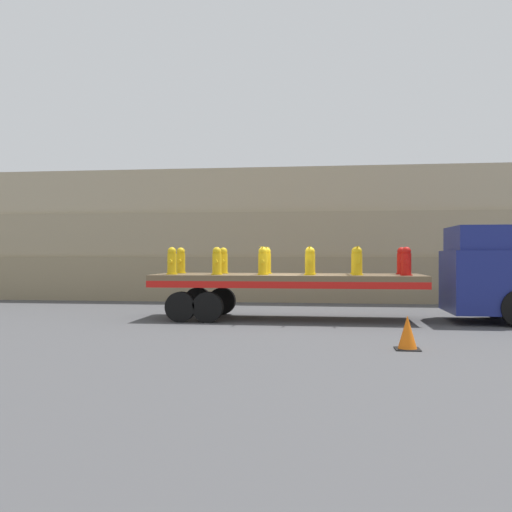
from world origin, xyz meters
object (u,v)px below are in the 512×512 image
object	(u,v)px
truck_cab	(493,273)
fire_hydrant_yellow_far_3	(311,261)
fire_hydrant_yellow_near_1	(217,261)
flatbed_trailer	(269,283)
fire_hydrant_yellow_near_2	(263,261)
fire_hydrant_red_far_5	(402,261)
fire_hydrant_yellow_far_0	(181,261)
fire_hydrant_yellow_near_4	(358,261)
fire_hydrant_yellow_far_1	(223,261)
fire_hydrant_yellow_far_4	(356,261)
fire_hydrant_yellow_far_2	(267,261)
fire_hydrant_yellow_near_0	(172,261)
fire_hydrant_yellow_near_3	(310,261)
traffic_cone	(407,333)
fire_hydrant_red_near_5	(406,262)

from	to	relation	value
truck_cab	fire_hydrant_yellow_far_3	distance (m)	5.44
truck_cab	fire_hydrant_yellow_near_1	distance (m)	8.25
fire_hydrant_yellow_near_1	fire_hydrant_yellow_far_3	xyz separation A→B (m)	(2.82, 1.09, 0.00)
flatbed_trailer	fire_hydrant_yellow_far_3	size ratio (longest dim) A/B	9.79
fire_hydrant_yellow_near_2	fire_hydrant_red_far_5	world-z (taller)	same
fire_hydrant_yellow_far_0	fire_hydrant_yellow_near_4	bearing A→B (deg)	-10.90
fire_hydrant_yellow_near_1	fire_hydrant_yellow_far_1	bearing A→B (deg)	90.00
fire_hydrant_yellow_near_2	fire_hydrant_yellow_near_4	bearing A→B (deg)	0.00
fire_hydrant_yellow_far_4	fire_hydrant_red_far_5	bearing A→B (deg)	0.00
truck_cab	fire_hydrant_yellow_near_1	bearing A→B (deg)	-176.22
fire_hydrant_yellow_far_2	fire_hydrant_yellow_far_3	size ratio (longest dim) A/B	1.00
fire_hydrant_yellow_far_1	fire_hydrant_yellow_far_3	distance (m)	2.82
fire_hydrant_yellow_near_0	fire_hydrant_yellow_far_4	bearing A→B (deg)	10.90
fire_hydrant_yellow_near_3	fire_hydrant_red_far_5	bearing A→B (deg)	21.06
traffic_cone	fire_hydrant_red_near_5	bearing A→B (deg)	82.57
fire_hydrant_yellow_far_3	fire_hydrant_red_near_5	world-z (taller)	same
fire_hydrant_yellow_near_0	fire_hydrant_yellow_far_0	world-z (taller)	same
fire_hydrant_yellow_far_3	fire_hydrant_red_near_5	size ratio (longest dim) A/B	1.00
fire_hydrant_yellow_far_0	fire_hydrant_yellow_far_3	xyz separation A→B (m)	(4.23, 0.00, 0.00)
fire_hydrant_yellow_far_1	fire_hydrant_yellow_far_3	world-z (taller)	same
fire_hydrant_yellow_near_3	fire_hydrant_yellow_near_4	size ratio (longest dim) A/B	1.00
fire_hydrant_yellow_far_2	fire_hydrant_red_far_5	size ratio (longest dim) A/B	1.00
fire_hydrant_yellow_near_4	fire_hydrant_yellow_far_3	bearing A→B (deg)	142.40
flatbed_trailer	fire_hydrant_yellow_far_0	bearing A→B (deg)	169.61
fire_hydrant_yellow_far_1	fire_hydrant_red_near_5	world-z (taller)	same
fire_hydrant_yellow_far_0	fire_hydrant_yellow_near_1	size ratio (longest dim) A/B	1.00
fire_hydrant_yellow_near_1	fire_hydrant_yellow_near_4	bearing A→B (deg)	0.00
fire_hydrant_yellow_near_3	fire_hydrant_red_near_5	xyz separation A→B (m)	(2.82, 0.00, 0.00)
fire_hydrant_red_near_5	fire_hydrant_red_far_5	xyz separation A→B (m)	(0.00, 1.09, 0.00)
flatbed_trailer	fire_hydrant_yellow_far_4	distance (m)	2.82
fire_hydrant_yellow_far_0	fire_hydrant_yellow_far_1	distance (m)	1.41
truck_cab	fire_hydrant_yellow_near_4	bearing A→B (deg)	-172.26
fire_hydrant_red_near_5	fire_hydrant_yellow_near_4	bearing A→B (deg)	180.00
fire_hydrant_yellow_near_0	fire_hydrant_yellow_near_3	xyz separation A→B (m)	(4.23, 0.00, 0.00)
fire_hydrant_yellow_far_2	traffic_cone	distance (m)	7.05
fire_hydrant_yellow_far_1	fire_hydrant_yellow_far_4	xyz separation A→B (m)	(4.23, 0.00, 0.00)
fire_hydrant_yellow_near_2	traffic_cone	xyz separation A→B (m)	(3.61, -4.79, -1.45)
fire_hydrant_yellow_near_1	fire_hydrant_red_far_5	xyz separation A→B (m)	(5.64, 1.09, 0.00)
fire_hydrant_yellow_near_0	fire_hydrant_yellow_far_4	size ratio (longest dim) A/B	1.00
fire_hydrant_yellow_far_0	fire_hydrant_yellow_far_3	size ratio (longest dim) A/B	1.00
fire_hydrant_yellow_near_0	fire_hydrant_yellow_far_2	size ratio (longest dim) A/B	1.00
fire_hydrant_yellow_far_3	fire_hydrant_red_far_5	size ratio (longest dim) A/B	1.00
fire_hydrant_yellow_far_0	truck_cab	bearing A→B (deg)	-3.23
fire_hydrant_yellow_far_1	traffic_cone	xyz separation A→B (m)	(5.02, -5.88, -1.45)
fire_hydrant_yellow_near_0	fire_hydrant_yellow_far_0	distance (m)	1.09
fire_hydrant_yellow_near_2	fire_hydrant_red_near_5	size ratio (longest dim) A/B	1.00
fire_hydrant_yellow_near_0	fire_hydrant_yellow_far_3	xyz separation A→B (m)	(4.23, 1.09, 0.00)
fire_hydrant_yellow_near_0	fire_hydrant_yellow_far_0	xyz separation A→B (m)	(0.00, 1.09, 0.00)
fire_hydrant_yellow_near_4	fire_hydrant_red_far_5	size ratio (longest dim) A/B	1.00
fire_hydrant_yellow_far_0	fire_hydrant_yellow_near_2	bearing A→B (deg)	-21.06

